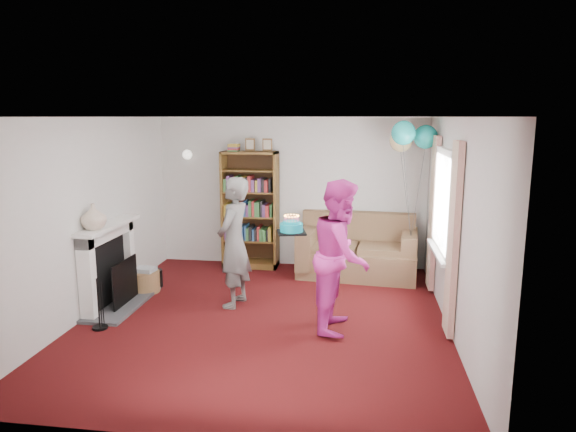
# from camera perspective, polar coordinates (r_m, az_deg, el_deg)

# --- Properties ---
(ground) EXTENTS (5.00, 5.00, 0.00)m
(ground) POSITION_cam_1_polar(r_m,az_deg,el_deg) (6.60, -2.65, -11.34)
(ground) COLOR #360A08
(ground) RESTS_ON ground
(wall_back) EXTENTS (4.50, 0.02, 2.50)m
(wall_back) POSITION_cam_1_polar(r_m,az_deg,el_deg) (8.68, 0.35, 2.63)
(wall_back) COLOR silver
(wall_back) RESTS_ON ground
(wall_left) EXTENTS (0.02, 5.00, 2.50)m
(wall_left) POSITION_cam_1_polar(r_m,az_deg,el_deg) (7.01, -21.21, -0.09)
(wall_left) COLOR silver
(wall_left) RESTS_ON ground
(wall_right) EXTENTS (0.02, 5.00, 2.50)m
(wall_right) POSITION_cam_1_polar(r_m,az_deg,el_deg) (6.23, 18.14, -1.20)
(wall_right) COLOR silver
(wall_right) RESTS_ON ground
(ceiling) EXTENTS (4.50, 5.00, 0.01)m
(ceiling) POSITION_cam_1_polar(r_m,az_deg,el_deg) (6.11, -2.86, 10.96)
(ceiling) COLOR white
(ceiling) RESTS_ON wall_back
(fireplace) EXTENTS (0.55, 1.80, 1.12)m
(fireplace) POSITION_cam_1_polar(r_m,az_deg,el_deg) (7.26, -18.88, -5.56)
(fireplace) COLOR #3F3F42
(fireplace) RESTS_ON ground
(window_bay) EXTENTS (0.14, 2.02, 2.20)m
(window_bay) POSITION_cam_1_polar(r_m,az_deg,el_deg) (6.81, 16.81, -0.53)
(window_bay) COLOR white
(window_bay) RESTS_ON ground
(wall_sconce) EXTENTS (0.16, 0.23, 0.16)m
(wall_sconce) POSITION_cam_1_polar(r_m,az_deg,el_deg) (8.87, -11.12, 6.71)
(wall_sconce) COLOR gold
(wall_sconce) RESTS_ON ground
(bookcase) EXTENTS (0.92, 0.42, 2.16)m
(bookcase) POSITION_cam_1_polar(r_m,az_deg,el_deg) (8.64, -4.17, 0.58)
(bookcase) COLOR #472B14
(bookcase) RESTS_ON ground
(sofa) EXTENTS (1.84, 0.97, 0.97)m
(sofa) POSITION_cam_1_polar(r_m,az_deg,el_deg) (8.35, 7.75, -4.03)
(sofa) COLOR brown
(sofa) RESTS_ON ground
(wicker_basket) EXTENTS (0.41, 0.41, 0.37)m
(wicker_basket) POSITION_cam_1_polar(r_m,az_deg,el_deg) (7.78, -15.56, -6.94)
(wicker_basket) COLOR olive
(wicker_basket) RESTS_ON ground
(person_striped) EXTENTS (0.51, 0.69, 1.74)m
(person_striped) POSITION_cam_1_polar(r_m,az_deg,el_deg) (6.83, -6.02, -2.94)
(person_striped) COLOR black
(person_striped) RESTS_ON ground
(person_magenta) EXTENTS (0.76, 0.94, 1.80)m
(person_magenta) POSITION_cam_1_polar(r_m,az_deg,el_deg) (6.08, 5.96, -4.37)
(person_magenta) COLOR #CE2993
(person_magenta) RESTS_ON ground
(birthday_cake) EXTENTS (0.34, 0.34, 0.22)m
(birthday_cake) POSITION_cam_1_polar(r_m,az_deg,el_deg) (6.24, 0.39, -1.30)
(birthday_cake) COLOR black
(birthday_cake) RESTS_ON ground
(balloons) EXTENTS (0.68, 0.73, 1.77)m
(balloons) POSITION_cam_1_polar(r_m,az_deg,el_deg) (7.75, 13.41, 8.56)
(balloons) COLOR #3F3F3F
(balloons) RESTS_ON ground
(mantel_vase) EXTENTS (0.40, 0.40, 0.32)m
(mantel_vase) POSITION_cam_1_polar(r_m,az_deg,el_deg) (6.81, -20.81, -0.06)
(mantel_vase) COLOR beige
(mantel_vase) RESTS_ON fireplace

